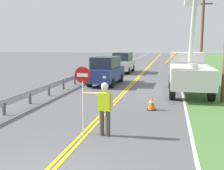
# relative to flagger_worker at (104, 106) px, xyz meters

# --- Properties ---
(centerline_yellow_left) EXTENTS (0.11, 110.00, 0.01)m
(centerline_yellow_left) POSITION_rel_flagger_worker_xyz_m (-0.80, 16.11, -1.04)
(centerline_yellow_left) COLOR yellow
(centerline_yellow_left) RESTS_ON ground
(centerline_yellow_right) EXTENTS (0.11, 110.00, 0.01)m
(centerline_yellow_right) POSITION_rel_flagger_worker_xyz_m (-0.62, 16.11, -1.04)
(centerline_yellow_right) COLOR yellow
(centerline_yellow_right) RESTS_ON ground
(edge_line_right) EXTENTS (0.12, 110.00, 0.01)m
(edge_line_right) POSITION_rel_flagger_worker_xyz_m (2.89, 16.11, -1.04)
(edge_line_right) COLOR silver
(edge_line_right) RESTS_ON ground
(edge_line_left) EXTENTS (0.12, 110.00, 0.01)m
(edge_line_left) POSITION_rel_flagger_worker_xyz_m (-4.31, 16.11, -1.04)
(edge_line_left) COLOR silver
(edge_line_left) RESTS_ON ground
(flagger_worker) EXTENTS (1.09, 0.27, 1.83)m
(flagger_worker) POSITION_rel_flagger_worker_xyz_m (0.00, 0.00, 0.00)
(flagger_worker) COLOR #474238
(flagger_worker) RESTS_ON ground
(stop_sign_paddle) EXTENTS (0.56, 0.04, 2.33)m
(stop_sign_paddle) POSITION_rel_flagger_worker_xyz_m (-0.77, 0.05, 0.66)
(stop_sign_paddle) COLOR silver
(stop_sign_paddle) RESTS_ON ground
(utility_bucket_truck) EXTENTS (2.67, 6.84, 6.14)m
(utility_bucket_truck) POSITION_rel_flagger_worker_xyz_m (3.25, 9.16, 0.39)
(utility_bucket_truck) COLOR silver
(utility_bucket_truck) RESTS_ON ground
(oncoming_suv_nearest) EXTENTS (2.08, 4.68, 2.10)m
(oncoming_suv_nearest) POSITION_rel_flagger_worker_xyz_m (-2.62, 11.32, 0.01)
(oncoming_suv_nearest) COLOR navy
(oncoming_suv_nearest) RESTS_ON ground
(oncoming_suv_second) EXTENTS (2.01, 4.65, 2.10)m
(oncoming_suv_second) POSITION_rel_flagger_worker_xyz_m (-2.79, 19.84, 0.01)
(oncoming_suv_second) COLOR silver
(oncoming_suv_second) RESTS_ON ground
(utility_pole_mid) EXTENTS (1.80, 0.28, 7.73)m
(utility_pole_mid) POSITION_rel_flagger_worker_xyz_m (5.29, 22.42, 3.00)
(utility_pole_mid) COLOR brown
(utility_pole_mid) RESTS_ON ground
(traffic_cone_lead) EXTENTS (0.40, 0.40, 0.70)m
(traffic_cone_lead) POSITION_rel_flagger_worker_xyz_m (1.32, 3.99, -0.71)
(traffic_cone_lead) COLOR orange
(traffic_cone_lead) RESTS_ON ground
(guardrail_left_shoulder) EXTENTS (0.10, 32.00, 0.71)m
(guardrail_left_shoulder) POSITION_rel_flagger_worker_xyz_m (-4.91, 12.00, -0.53)
(guardrail_left_shoulder) COLOR #9EA0A3
(guardrail_left_shoulder) RESTS_ON ground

